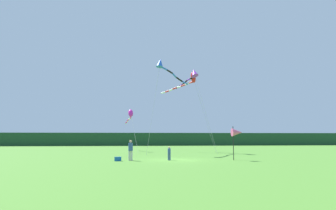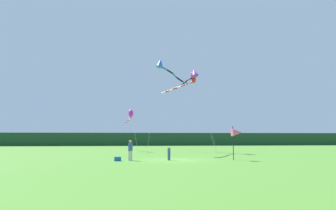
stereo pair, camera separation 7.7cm
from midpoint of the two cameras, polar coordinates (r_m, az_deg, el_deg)
name	(u,v)px [view 1 (the left image)]	position (r m, az deg, el deg)	size (l,w,h in m)	color
ground_plane	(175,160)	(26.14, 1.33, -10.50)	(120.00, 120.00, 0.00)	#4C842D
distant_treeline	(151,139)	(70.93, -3.40, -6.59)	(108.00, 2.18, 3.01)	#1E4228
person_adult	(131,149)	(25.48, -7.30, -8.42)	(0.37, 0.37, 1.70)	silver
person_child	(169,153)	(25.63, 0.14, -9.12)	(0.26, 0.26, 1.17)	#334C8C
cooler_box	(118,159)	(25.18, -9.70, -10.18)	(0.55, 0.35, 0.35)	#1959B2
banner_flag_pole	(237,133)	(26.41, 13.03, -5.19)	(0.90, 0.70, 2.89)	black
kite_magenta	(130,115)	(42.72, -7.36, -1.92)	(1.99, 8.43, 6.02)	#B2B2B2
kite_red	(189,80)	(41.29, 4.02, 4.78)	(6.63, 5.41, 10.97)	#B2B2B2
kite_purple	(192,75)	(40.45, 4.65, 5.82)	(3.70, 9.21, 11.23)	#B2B2B2
kite_blue	(164,67)	(36.08, -0.81, 7.39)	(5.83, 6.89, 11.33)	#B2B2B2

